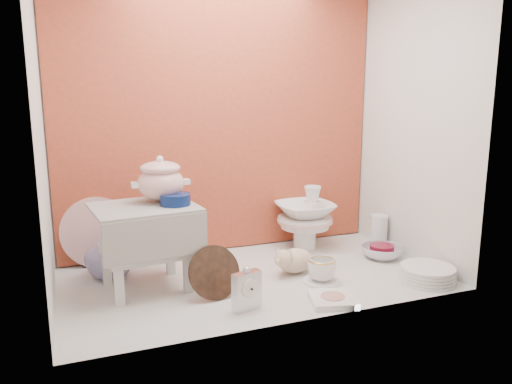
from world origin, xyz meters
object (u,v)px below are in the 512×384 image
Objects in this scene: plush_pig at (295,260)px; gold_rim_teacup at (322,269)px; mantel_clock at (247,289)px; floral_platter at (97,232)px; step_stool at (146,247)px; soup_tureen at (161,179)px; dinner_plate_stack at (427,274)px; crystal_bowl at (382,252)px; blue_white_vase at (109,253)px; porcelain_tower at (305,218)px.

plush_pig reaches higher than gold_rim_teacup.
floral_platter is at bearing 107.55° from mantel_clock.
floral_platter is 2.71× the size of gold_rim_teacup.
floral_platter is (-0.19, 0.39, -0.01)m from step_stool.
soup_tureen is at bearing -49.87° from floral_platter.
floral_platter reaches higher than dinner_plate_stack.
plush_pig is (0.90, -0.46, -0.11)m from floral_platter.
soup_tureen is 1.18× the size of crystal_bowl.
soup_tureen is 0.86m from gold_rim_teacup.
step_stool is at bearing -64.13° from floral_platter.
blue_white_vase is (0.04, -0.18, -0.06)m from floral_platter.
porcelain_tower is (0.94, 0.26, -0.01)m from step_stool.
plush_pig is at bearing 112.37° from gold_rim_teacup.
step_stool is 1.95× the size of plush_pig.
floral_platter is 1.16m from gold_rim_teacup.
dinner_plate_stack is 0.74× the size of porcelain_tower.
soup_tureen is at bearing 103.02° from mantel_clock.
step_stool reaches higher than porcelain_tower.
step_stool is 1.22× the size of porcelain_tower.
blue_white_vase is 1.08m from porcelain_tower.
porcelain_tower is at bearing 30.34° from mantel_clock.
crystal_bowl is (1.16, -0.10, -0.46)m from soup_tureen.
soup_tureen reaches higher than floral_platter.
plush_pig is 0.54m from crystal_bowl.
step_stool is 1.22× the size of floral_platter.
porcelain_tower reaches higher than mantel_clock.
crystal_bowl is at bearing -43.48° from porcelain_tower.
floral_platter reaches higher than plush_pig.
step_stool reaches higher than floral_platter.
step_stool is 0.82m from gold_rim_teacup.
mantel_clock is 0.91m from dinner_plate_stack.
blue_white_vase reaches higher than plush_pig.
crystal_bowl is 0.59× the size of porcelain_tower.
step_stool is 0.43m from floral_platter.
step_stool is 1.74× the size of soup_tureen.
plush_pig is 0.62× the size of porcelain_tower.
gold_rim_teacup is at bearing -32.68° from floral_platter.
crystal_bowl is (-0.00, 0.36, -0.00)m from dinner_plate_stack.
gold_rim_teacup is at bearing -157.85° from crystal_bowl.
crystal_bowl is at bearing 3.56° from mantel_clock.
soup_tureen reaches higher than plush_pig.
mantel_clock is at bearing -50.28° from blue_white_vase.
blue_white_vase is 1.13× the size of crystal_bowl.
soup_tureen is 0.95× the size of dinner_plate_stack.
porcelain_tower reaches higher than dinner_plate_stack.
step_stool is 2.06× the size of crystal_bowl.
blue_white_vase is (-0.15, 0.21, -0.07)m from step_stool.
plush_pig is 1.06× the size of crystal_bowl.
porcelain_tower is (-0.32, 0.30, 0.15)m from crystal_bowl.
porcelain_tower is (-0.32, 0.66, 0.15)m from dinner_plate_stack.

